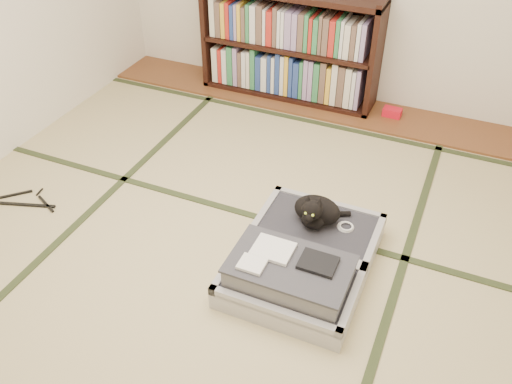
% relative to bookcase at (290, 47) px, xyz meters
% --- Properties ---
extents(floor, '(4.50, 4.50, 0.00)m').
position_rel_bookcase_xyz_m(floor, '(0.38, -2.07, -0.45)').
color(floor, '#C5B783').
rests_on(floor, ground).
extents(wood_strip, '(4.00, 0.50, 0.02)m').
position_rel_bookcase_xyz_m(wood_strip, '(0.38, -0.07, -0.44)').
color(wood_strip, brown).
rests_on(wood_strip, ground).
extents(red_item, '(0.15, 0.10, 0.07)m').
position_rel_bookcase_xyz_m(red_item, '(0.95, -0.04, -0.40)').
color(red_item, red).
rests_on(red_item, wood_strip).
extents(room_shell, '(4.50, 4.50, 4.50)m').
position_rel_bookcase_xyz_m(room_shell, '(0.38, -2.07, 1.01)').
color(room_shell, white).
rests_on(room_shell, ground).
extents(tatami_borders, '(4.00, 4.50, 0.01)m').
position_rel_bookcase_xyz_m(tatami_borders, '(0.38, -1.57, -0.45)').
color(tatami_borders, '#2D381E').
rests_on(tatami_borders, ground).
extents(bookcase, '(1.53, 0.35, 0.98)m').
position_rel_bookcase_xyz_m(bookcase, '(0.00, 0.00, 0.00)').
color(bookcase, black).
rests_on(bookcase, wood_strip).
extents(suitcase, '(0.73, 0.98, 0.29)m').
position_rel_bookcase_xyz_m(suitcase, '(0.85, -2.02, -0.35)').
color(suitcase, '#A7A7AC').
rests_on(suitcase, floor).
extents(cat, '(0.33, 0.33, 0.26)m').
position_rel_bookcase_xyz_m(cat, '(0.83, -1.73, -0.21)').
color(cat, black).
rests_on(cat, suitcase).
extents(cable_coil, '(0.10, 0.10, 0.02)m').
position_rel_bookcase_xyz_m(cable_coil, '(1.01, -1.70, -0.30)').
color(cable_coil, white).
rests_on(cable_coil, suitcase).
extents(hanger, '(0.45, 0.27, 0.01)m').
position_rel_bookcase_xyz_m(hanger, '(-1.06, -2.15, -0.44)').
color(hanger, black).
rests_on(hanger, floor).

